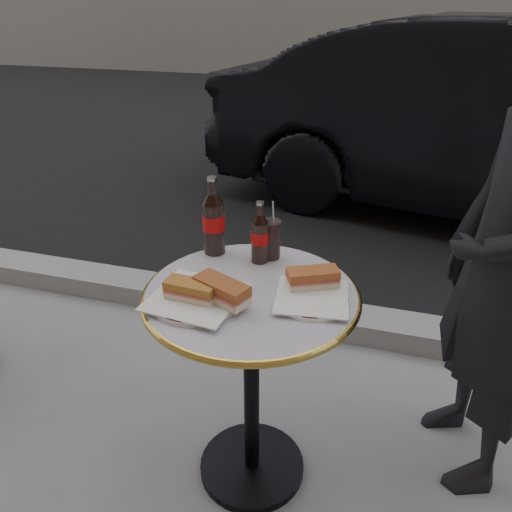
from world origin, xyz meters
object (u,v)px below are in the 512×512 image
(cola_glass, at_px, (271,239))
(pedestrian, at_px, (508,272))
(plate_right, at_px, (312,299))
(cola_bottle_right, at_px, (260,232))
(parked_car, at_px, (506,124))
(cola_bottle_left, at_px, (213,216))
(bistro_table, at_px, (252,389))
(plate_left, at_px, (196,300))

(cola_glass, height_order, pedestrian, pedestrian)
(plate_right, distance_m, cola_bottle_right, 0.29)
(cola_glass, height_order, parked_car, parked_car)
(cola_bottle_right, height_order, parked_car, parked_car)
(cola_bottle_left, distance_m, cola_glass, 0.20)
(pedestrian, bearing_deg, cola_bottle_left, -103.53)
(pedestrian, bearing_deg, parked_car, 153.85)
(cola_bottle_right, bearing_deg, bistro_table, -81.76)
(bistro_table, bearing_deg, plate_right, -0.34)
(cola_glass, bearing_deg, plate_left, -112.70)
(plate_right, xyz_separation_m, cola_bottle_left, (-0.36, 0.20, 0.12))
(plate_left, height_order, pedestrian, pedestrian)
(bistro_table, bearing_deg, cola_glass, 89.91)
(plate_left, xyz_separation_m, plate_right, (0.30, 0.09, -0.00))
(parked_car, xyz_separation_m, pedestrian, (-0.33, -2.42, 0.09))
(bistro_table, bearing_deg, cola_bottle_left, 132.86)
(bistro_table, relative_size, cola_bottle_left, 2.85)
(plate_left, bearing_deg, cola_bottle_right, 69.44)
(cola_bottle_left, bearing_deg, parked_car, 63.97)
(plate_left, bearing_deg, parked_car, 67.35)
(cola_bottle_right, bearing_deg, cola_bottle_left, 173.42)
(plate_left, xyz_separation_m, pedestrian, (0.83, 0.37, 0.02))
(cola_bottle_left, xyz_separation_m, pedestrian, (0.88, 0.07, -0.10))
(bistro_table, xyz_separation_m, cola_glass, (0.00, 0.21, 0.43))
(bistro_table, bearing_deg, plate_left, -143.69)
(plate_right, relative_size, cola_bottle_right, 1.03)
(plate_left, relative_size, parked_car, 0.06)
(plate_right, relative_size, cola_glass, 1.62)
(plate_right, xyz_separation_m, cola_glass, (-0.17, 0.22, 0.06))
(bistro_table, height_order, cola_bottle_left, cola_bottle_left)
(plate_left, height_order, cola_bottle_right, cola_bottle_right)
(parked_car, bearing_deg, cola_bottle_left, 165.45)
(plate_left, relative_size, cola_bottle_left, 0.96)
(plate_right, bearing_deg, cola_glass, 129.00)
(cola_bottle_right, bearing_deg, pedestrian, 7.26)
(bistro_table, distance_m, parked_car, 2.90)
(plate_left, bearing_deg, cola_glass, 67.30)
(bistro_table, height_order, pedestrian, pedestrian)
(cola_bottle_right, distance_m, pedestrian, 0.74)
(parked_car, bearing_deg, bistro_table, 170.47)
(plate_left, distance_m, cola_glass, 0.34)
(plate_right, bearing_deg, cola_bottle_left, 150.96)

